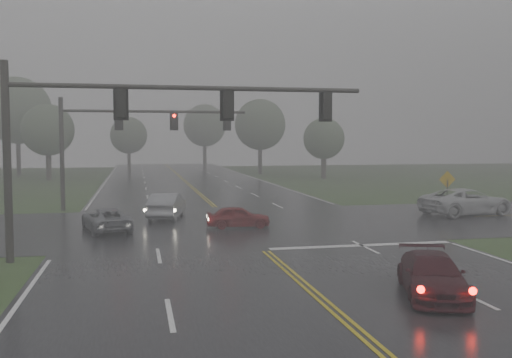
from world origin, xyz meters
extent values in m
cube|color=black|center=(0.00, 20.00, 0.00)|extent=(18.00, 160.00, 0.02)
cube|color=black|center=(0.00, 22.00, 0.00)|extent=(120.00, 14.00, 0.02)
cube|color=silver|center=(4.50, 14.40, 0.00)|extent=(8.50, 0.50, 0.01)
imported|color=black|center=(3.44, 6.27, 0.00)|extent=(3.04, 4.64, 1.25)
imported|color=maroon|center=(-0.01, 20.67, 0.00)|extent=(3.54, 1.63, 1.18)
imported|color=gray|center=(-3.59, 25.19, 0.00)|extent=(2.66, 4.91, 1.54)
imported|color=slate|center=(-6.92, 20.97, 0.00)|extent=(3.01, 4.68, 1.20)
imported|color=silver|center=(14.98, 22.85, 0.00)|extent=(6.40, 3.82, 1.67)
cylinder|color=black|center=(-10.20, 14.00, 3.89)|extent=(0.30, 0.30, 7.78)
cylinder|color=black|center=(-10.20, 14.00, 6.91)|extent=(0.19, 0.19, 0.86)
cylinder|color=black|center=(-3.05, 14.00, 6.86)|extent=(14.29, 0.19, 0.19)
cube|color=black|center=(-5.91, 14.00, 6.21)|extent=(0.37, 0.30, 1.13)
cube|color=black|center=(-5.91, 14.17, 6.21)|extent=(0.59, 0.03, 1.35)
cube|color=black|center=(-1.62, 14.00, 6.21)|extent=(0.37, 0.30, 1.13)
cube|color=black|center=(-1.62, 14.17, 6.21)|extent=(0.59, 0.03, 1.35)
cube|color=black|center=(2.66, 14.00, 6.21)|extent=(0.37, 0.30, 1.13)
cube|color=black|center=(2.66, 14.17, 6.21)|extent=(0.59, 0.03, 1.35)
cylinder|color=black|center=(-10.20, 30.43, 3.78)|extent=(0.29, 0.29, 7.56)
cylinder|color=black|center=(-10.20, 30.43, 6.72)|extent=(0.19, 0.19, 0.84)
cylinder|color=black|center=(-4.00, 30.43, 6.67)|extent=(12.40, 0.19, 0.19)
cube|color=black|center=(-6.48, 30.43, 6.04)|extent=(0.36, 0.29, 1.10)
cube|color=black|center=(-6.48, 30.60, 6.04)|extent=(0.58, 0.03, 1.31)
cylinder|color=#FF0C05|center=(-6.48, 30.26, 6.38)|extent=(0.23, 0.06, 0.23)
cube|color=black|center=(-2.76, 30.43, 6.04)|extent=(0.36, 0.29, 1.10)
cube|color=black|center=(-2.76, 30.60, 6.04)|extent=(0.58, 0.03, 1.31)
cylinder|color=#FF0C05|center=(-2.76, 30.26, 6.38)|extent=(0.23, 0.06, 0.23)
cube|color=black|center=(0.96, 30.43, 6.04)|extent=(0.36, 0.29, 1.10)
cube|color=black|center=(0.96, 30.60, 6.04)|extent=(0.58, 0.03, 1.31)
cylinder|color=#FF0C05|center=(0.96, 30.26, 6.38)|extent=(0.23, 0.06, 0.23)
cylinder|color=black|center=(14.60, 24.50, 1.07)|extent=(0.07, 0.07, 2.14)
cube|color=#C7990B|center=(14.60, 24.53, 2.14)|extent=(1.12, 0.12, 1.12)
cylinder|color=#332A21|center=(-15.41, 60.68, 1.70)|extent=(0.62, 0.62, 3.39)
sphere|color=#3C4F34|center=(-15.41, 60.68, 5.85)|extent=(6.03, 6.03, 6.03)
cylinder|color=#332A21|center=(11.30, 67.21, 1.96)|extent=(0.55, 0.55, 3.92)
sphere|color=#3C4F34|center=(11.30, 67.21, 6.76)|extent=(6.98, 6.98, 6.98)
cylinder|color=#332A21|center=(-6.45, 78.31, 1.55)|extent=(0.50, 0.50, 3.09)
sphere|color=#3C4F34|center=(-6.45, 78.31, 5.32)|extent=(5.50, 5.50, 5.50)
cylinder|color=#332A21|center=(16.91, 56.60, 1.41)|extent=(0.62, 0.62, 2.81)
sphere|color=#3C4F34|center=(16.91, 56.60, 4.84)|extent=(5.00, 5.00, 5.00)
cylinder|color=#332A21|center=(-20.60, 70.65, 2.48)|extent=(0.56, 0.56, 4.95)
sphere|color=#3C4F34|center=(-20.60, 70.65, 8.53)|extent=(8.80, 8.80, 8.80)
cylinder|color=#332A21|center=(6.25, 89.19, 2.06)|extent=(0.62, 0.62, 4.13)
sphere|color=#3C4F34|center=(6.25, 89.19, 7.11)|extent=(7.34, 7.34, 7.34)
camera|label=1|loc=(-5.32, -9.35, 4.79)|focal=40.00mm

